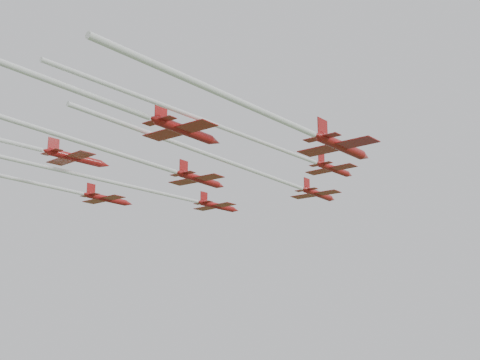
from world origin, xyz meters
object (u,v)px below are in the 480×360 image
at_px(jet_row3_mid, 107,150).
at_px(jet_row2_left, 138,188).
at_px(jet_row3_left, 53,187).
at_px(jet_row2_right, 275,147).
at_px(jet_lead, 268,176).
at_px(jet_row3_right, 303,129).
at_px(jet_row4_right, 105,101).

bearing_deg(jet_row3_mid, jet_row2_left, 122.76).
bearing_deg(jet_row2_left, jet_row3_left, -131.05).
relative_size(jet_row2_left, jet_row2_right, 1.10).
bearing_deg(jet_row2_left, jet_row2_right, 10.73).
distance_m(jet_row3_left, jet_row3_mid, 20.23).
xyz_separation_m(jet_lead, jet_row3_left, (-28.33, -14.62, -2.35)).
xyz_separation_m(jet_row2_right, jet_row3_left, (-33.65, -2.97, -3.00)).
xyz_separation_m(jet_row2_right, jet_row3_right, (7.84, -12.81, -2.52)).
bearing_deg(jet_row3_left, jet_row3_right, 2.82).
height_order(jet_row3_mid, jet_row3_right, jet_row3_right).
height_order(jet_lead, jet_row3_left, jet_lead).
height_order(jet_row2_right, jet_row3_left, jet_row2_right).
bearing_deg(jet_row3_mid, jet_row3_left, 159.77).
bearing_deg(jet_row2_left, jet_row3_right, -8.76).
distance_m(jet_row3_mid, jet_row3_right, 24.68).
xyz_separation_m(jet_row2_left, jet_row4_right, (13.48, -29.02, 1.54)).
bearing_deg(jet_row3_mid, jet_row3_right, 16.50).
xyz_separation_m(jet_row2_left, jet_row3_left, (-10.72, -6.22, -0.25)).
height_order(jet_lead, jet_row3_mid, jet_lead).
height_order(jet_row2_left, jet_row3_left, jet_row2_left).
bearing_deg(jet_row3_right, jet_row2_right, 138.09).
bearing_deg(jet_row3_mid, jet_row4_right, -44.27).
xyz_separation_m(jet_lead, jet_row4_right, (-4.13, -37.41, -0.56)).
bearing_deg(jet_row3_left, jet_row2_right, 21.21).
distance_m(jet_row2_left, jet_row3_mid, 18.46).
relative_size(jet_row2_right, jet_row4_right, 1.02).
xyz_separation_m(jet_row2_right, jet_row4_right, (-9.45, -25.76, -1.21)).
bearing_deg(jet_row4_right, jet_row3_left, 151.89).
distance_m(jet_lead, jet_row2_left, 19.62).
height_order(jet_row3_mid, jet_row4_right, jet_row4_right).
height_order(jet_row2_left, jet_row2_right, jet_row2_right).
relative_size(jet_row2_left, jet_row4_right, 1.13).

